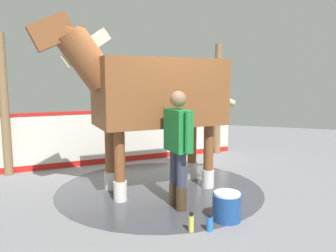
{
  "coord_description": "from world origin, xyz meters",
  "views": [
    {
      "loc": [
        1.98,
        -5.12,
        1.78
      ],
      "look_at": [
        0.41,
        -0.52,
        1.1
      ],
      "focal_mm": 35.24,
      "sensor_mm": 36.0,
      "label": 1
    }
  ],
  "objects": [
    {
      "name": "handler",
      "position": [
        0.68,
        -0.87,
        0.94
      ],
      "size": [
        0.49,
        0.5,
        1.64
      ],
      "rotation": [
        0.0,
        0.0,
        0.77
      ],
      "color": "#47331E",
      "rests_on": "ground"
    },
    {
      "name": "ground_plane",
      "position": [
        0.0,
        0.0,
        -0.01
      ],
      "size": [
        16.0,
        16.0,
        0.02
      ],
      "primitive_type": "cube",
      "color": "gray"
    },
    {
      "name": "wet_patch",
      "position": [
        0.15,
        -0.17,
        0.0
      ],
      "size": [
        3.36,
        3.36,
        0.0
      ],
      "primitive_type": "cylinder",
      "color": "#42444C",
      "rests_on": "ground"
    },
    {
      "name": "bottle_spray",
      "position": [
        1.25,
        -1.45,
        0.1
      ],
      "size": [
        0.08,
        0.08,
        0.21
      ],
      "color": "blue",
      "rests_on": "ground"
    },
    {
      "name": "wash_bucket",
      "position": [
        1.39,
        -1.07,
        0.18
      ],
      "size": [
        0.37,
        0.37,
        0.37
      ],
      "color": "#1E478C",
      "rests_on": "ground"
    },
    {
      "name": "horse",
      "position": [
        0.06,
        -0.25,
        1.57
      ],
      "size": [
        2.6,
        2.47,
        2.71
      ],
      "rotation": [
        0.0,
        0.0,
        -2.39
      ],
      "color": "brown",
      "rests_on": "ground"
    },
    {
      "name": "bottle_shampoo",
      "position": [
        1.05,
        -1.54,
        0.11
      ],
      "size": [
        0.06,
        0.06,
        0.24
      ],
      "color": "#D8CC4C",
      "rests_on": "ground"
    },
    {
      "name": "barrier_wall",
      "position": [
        -1.22,
        1.3,
        0.53
      ],
      "size": [
        4.01,
        3.74,
        1.15
      ],
      "color": "silver",
      "rests_on": "ground"
    },
    {
      "name": "roof_post_far",
      "position": [
        0.55,
        2.79,
        1.32
      ],
      "size": [
        0.16,
        0.16,
        2.63
      ],
      "primitive_type": "cylinder",
      "color": "olive",
      "rests_on": "ground"
    },
    {
      "name": "roof_post_near",
      "position": [
        -2.84,
        -0.36,
        1.32
      ],
      "size": [
        0.16,
        0.16,
        2.63
      ],
      "primitive_type": "cylinder",
      "color": "olive",
      "rests_on": "ground"
    }
  ]
}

